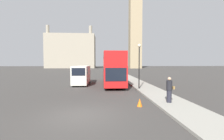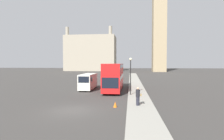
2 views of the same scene
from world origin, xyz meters
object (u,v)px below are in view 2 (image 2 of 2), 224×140
at_px(white_van, 88,81).
at_px(street_lamp, 131,70).
at_px(clock_tower, 159,11).
at_px(pedestrian, 138,96).
at_px(red_double_decker_bus, 114,75).

relative_size(white_van, street_lamp, 1.18).
distance_m(clock_tower, pedestrian, 84.71).
bearing_deg(pedestrian, clock_tower, 79.56).
distance_m(clock_tower, street_lamp, 78.46).
bearing_deg(red_double_decker_bus, street_lamp, -59.89).
height_order(red_double_decker_bus, pedestrian, red_double_decker_bus).
bearing_deg(clock_tower, street_lamp, -101.87).
distance_m(clock_tower, white_van, 76.62).
bearing_deg(street_lamp, clock_tower, 78.13).
distance_m(white_van, pedestrian, 13.36).
bearing_deg(clock_tower, pedestrian, -100.44).
distance_m(red_double_decker_bus, pedestrian, 11.23).
height_order(red_double_decker_bus, white_van, red_double_decker_bus).
xyz_separation_m(white_van, pedestrian, (7.76, -10.87, -0.33)).
height_order(clock_tower, white_van, clock_tower).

